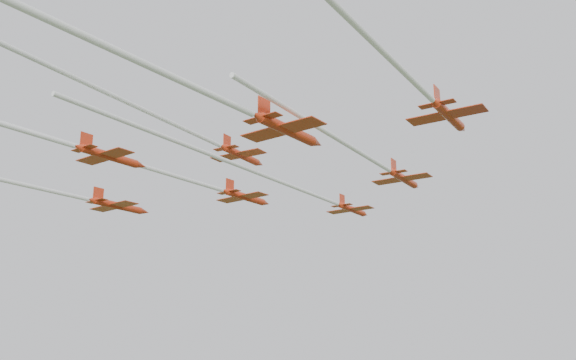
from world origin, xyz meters
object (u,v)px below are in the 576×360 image
Objects in this scene: jet_row2_left at (178,177)px; jet_row3_mid at (187,130)px; jet_row2_right at (373,161)px; jet_row4_right at (212,95)px; jet_lead at (293,186)px; jet_row3_left at (43,189)px; jet_row3_right at (398,67)px.

jet_row2_left reaches higher than jet_row3_mid.
jet_row4_right is at bearing -93.43° from jet_row2_right.
jet_row2_left is at bearing -155.66° from jet_lead.
jet_row3_mid is (26.92, 0.79, 3.69)m from jet_row3_left.
jet_lead is at bearing 165.96° from jet_row2_right.
jet_row2_left is at bearing 133.22° from jet_row3_mid.
jet_row4_right is (15.36, -13.09, -3.77)m from jet_row3_mid.
jet_lead is at bearing 43.02° from jet_row3_left.
jet_row4_right is (-1.02, -31.55, -1.78)m from jet_row2_right.
jet_row2_left reaches higher than jet_row2_right.
jet_row3_left is (-11.75, -15.35, -3.64)m from jet_row2_left.
jet_row2_right is at bearing 119.37° from jet_row3_right.
jet_row2_right is at bearing 91.30° from jet_row4_right.
jet_lead is 18.20m from jet_row2_left.
jet_lead is 1.32× the size of jet_row3_mid.
jet_row3_left is 0.98× the size of jet_row3_right.
jet_row2_left is 1.12× the size of jet_row3_right.
jet_row2_right reaches higher than jet_lead.
jet_row3_right is at bearing 31.63° from jet_row4_right.
jet_row3_mid is at bearing -40.47° from jet_row2_left.
jet_row2_left is 21.03m from jet_row3_mid.
jet_lead is at bearing 135.70° from jet_row3_right.
jet_row3_mid is 20.53m from jet_row4_right.
jet_lead is at bearing 83.47° from jet_row3_mid.
jet_row3_left is 27.18m from jet_row3_mid.
jet_row2_right is at bearing 28.41° from jet_row3_left.
jet_row3_mid is at bearing 142.71° from jet_row4_right.
jet_row3_mid is (-16.37, -18.46, 2.00)m from jet_row2_right.
jet_row3_left is 1.06× the size of jet_row4_right.
jet_row2_right is 0.95× the size of jet_row3_mid.
jet_row3_left is 1.13× the size of jet_row3_mid.
jet_row4_right is (30.53, -27.65, -3.72)m from jet_row2_left.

